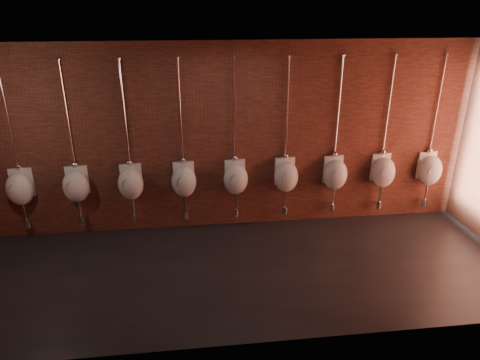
{
  "coord_description": "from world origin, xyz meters",
  "views": [
    {
      "loc": [
        -0.58,
        -5.39,
        3.72
      ],
      "look_at": [
        0.17,
        0.9,
        1.1
      ],
      "focal_mm": 32.0,
      "sensor_mm": 36.0,
      "label": 1
    }
  ],
  "objects_px": {
    "urinal_1": "(76,185)",
    "urinal_7": "(383,172)",
    "urinal_8": "(430,169)",
    "urinal_5": "(286,176)",
    "urinal_6": "(335,174)",
    "urinal_2": "(131,183)",
    "urinal_3": "(184,181)",
    "urinal_0": "(20,188)",
    "urinal_4": "(236,178)"
  },
  "relations": [
    {
      "from": "urinal_3",
      "to": "urinal_7",
      "type": "height_order",
      "value": "same"
    },
    {
      "from": "urinal_0",
      "to": "urinal_2",
      "type": "xyz_separation_m",
      "value": [
        1.76,
        0.0,
        0.0
      ]
    },
    {
      "from": "urinal_1",
      "to": "urinal_8",
      "type": "relative_size",
      "value": 1.0
    },
    {
      "from": "urinal_0",
      "to": "urinal_4",
      "type": "xyz_separation_m",
      "value": [
        3.52,
        0.0,
        0.0
      ]
    },
    {
      "from": "urinal_0",
      "to": "urinal_1",
      "type": "relative_size",
      "value": 1.0
    },
    {
      "from": "urinal_3",
      "to": "urinal_8",
      "type": "bearing_deg",
      "value": 0.0
    },
    {
      "from": "urinal_8",
      "to": "urinal_3",
      "type": "bearing_deg",
      "value": 180.0
    },
    {
      "from": "urinal_4",
      "to": "urinal_5",
      "type": "relative_size",
      "value": 1.0
    },
    {
      "from": "urinal_6",
      "to": "urinal_7",
      "type": "relative_size",
      "value": 1.0
    },
    {
      "from": "urinal_3",
      "to": "urinal_7",
      "type": "xyz_separation_m",
      "value": [
        3.52,
        0.0,
        0.0
      ]
    },
    {
      "from": "urinal_0",
      "to": "urinal_4",
      "type": "height_order",
      "value": "same"
    },
    {
      "from": "urinal_6",
      "to": "urinal_2",
      "type": "bearing_deg",
      "value": 180.0
    },
    {
      "from": "urinal_4",
      "to": "urinal_7",
      "type": "bearing_deg",
      "value": 0.0
    },
    {
      "from": "urinal_5",
      "to": "urinal_2",
      "type": "bearing_deg",
      "value": 180.0
    },
    {
      "from": "urinal_1",
      "to": "urinal_6",
      "type": "distance_m",
      "value": 4.41
    },
    {
      "from": "urinal_3",
      "to": "urinal_4",
      "type": "xyz_separation_m",
      "value": [
        0.88,
        0.0,
        0.0
      ]
    },
    {
      "from": "urinal_3",
      "to": "urinal_4",
      "type": "distance_m",
      "value": 0.88
    },
    {
      "from": "urinal_3",
      "to": "urinal_6",
      "type": "height_order",
      "value": "same"
    },
    {
      "from": "urinal_3",
      "to": "urinal_5",
      "type": "xyz_separation_m",
      "value": [
        1.76,
        0.0,
        0.0
      ]
    },
    {
      "from": "urinal_6",
      "to": "urinal_8",
      "type": "distance_m",
      "value": 1.76
    },
    {
      "from": "urinal_3",
      "to": "urinal_6",
      "type": "bearing_deg",
      "value": 0.0
    },
    {
      "from": "urinal_5",
      "to": "urinal_7",
      "type": "relative_size",
      "value": 1.0
    },
    {
      "from": "urinal_0",
      "to": "urinal_8",
      "type": "bearing_deg",
      "value": 0.0
    },
    {
      "from": "urinal_2",
      "to": "urinal_6",
      "type": "distance_m",
      "value": 3.52
    },
    {
      "from": "urinal_0",
      "to": "urinal_5",
      "type": "xyz_separation_m",
      "value": [
        4.41,
        0.0,
        0.0
      ]
    },
    {
      "from": "urinal_1",
      "to": "urinal_3",
      "type": "distance_m",
      "value": 1.76
    },
    {
      "from": "urinal_0",
      "to": "urinal_3",
      "type": "relative_size",
      "value": 1.0
    },
    {
      "from": "urinal_2",
      "to": "urinal_6",
      "type": "bearing_deg",
      "value": 0.0
    },
    {
      "from": "urinal_2",
      "to": "urinal_5",
      "type": "relative_size",
      "value": 1.0
    },
    {
      "from": "urinal_7",
      "to": "urinal_0",
      "type": "bearing_deg",
      "value": 180.0
    },
    {
      "from": "urinal_5",
      "to": "urinal_4",
      "type": "bearing_deg",
      "value": 180.0
    },
    {
      "from": "urinal_1",
      "to": "urinal_8",
      "type": "bearing_deg",
      "value": 0.0
    },
    {
      "from": "urinal_1",
      "to": "urinal_4",
      "type": "distance_m",
      "value": 2.64
    },
    {
      "from": "urinal_2",
      "to": "urinal_3",
      "type": "xyz_separation_m",
      "value": [
        0.88,
        0.0,
        0.0
      ]
    },
    {
      "from": "urinal_7",
      "to": "urinal_8",
      "type": "xyz_separation_m",
      "value": [
        0.88,
        0.0,
        0.0
      ]
    },
    {
      "from": "urinal_1",
      "to": "urinal_7",
      "type": "distance_m",
      "value": 5.29
    },
    {
      "from": "urinal_1",
      "to": "urinal_2",
      "type": "xyz_separation_m",
      "value": [
        0.88,
        0.0,
        0.0
      ]
    },
    {
      "from": "urinal_2",
      "to": "urinal_5",
      "type": "height_order",
      "value": "same"
    },
    {
      "from": "urinal_1",
      "to": "urinal_5",
      "type": "distance_m",
      "value": 3.52
    },
    {
      "from": "urinal_0",
      "to": "urinal_1",
      "type": "bearing_deg",
      "value": 0.0
    },
    {
      "from": "urinal_5",
      "to": "urinal_3",
      "type": "bearing_deg",
      "value": 180.0
    },
    {
      "from": "urinal_4",
      "to": "urinal_6",
      "type": "bearing_deg",
      "value": 0.0
    },
    {
      "from": "urinal_1",
      "to": "urinal_2",
      "type": "relative_size",
      "value": 1.0
    },
    {
      "from": "urinal_3",
      "to": "urinal_7",
      "type": "distance_m",
      "value": 3.52
    },
    {
      "from": "urinal_1",
      "to": "urinal_2",
      "type": "bearing_deg",
      "value": 0.0
    },
    {
      "from": "urinal_6",
      "to": "urinal_3",
      "type": "bearing_deg",
      "value": 180.0
    },
    {
      "from": "urinal_4",
      "to": "urinal_8",
      "type": "distance_m",
      "value": 3.52
    },
    {
      "from": "urinal_2",
      "to": "urinal_8",
      "type": "height_order",
      "value": "same"
    },
    {
      "from": "urinal_0",
      "to": "urinal_4",
      "type": "distance_m",
      "value": 3.52
    },
    {
      "from": "urinal_3",
      "to": "urinal_5",
      "type": "distance_m",
      "value": 1.76
    }
  ]
}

